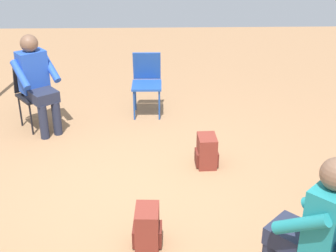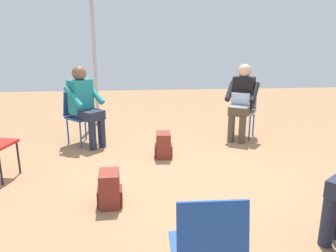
# 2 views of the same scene
# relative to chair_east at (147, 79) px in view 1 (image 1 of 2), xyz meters

# --- Properties ---
(ground_plane) EXTENTS (14.00, 14.00, 0.00)m
(ground_plane) POSITION_rel_chair_east_xyz_m (-2.02, 0.06, -0.50)
(ground_plane) COLOR #99704C
(chair_east) EXTENTS (0.44, 0.41, 0.85)m
(chair_east) POSITION_rel_chair_east_xyz_m (0.00, 0.00, 0.00)
(chair_east) COLOR #1E4799
(chair_east) RESTS_ON ground
(chair_northeast) EXTENTS (0.58, 0.57, 0.85)m
(chair_northeast) POSITION_rel_chair_east_xyz_m (-0.37, 1.47, 0.00)
(chair_northeast) COLOR black
(chair_northeast) RESTS_ON ground
(person_in_teal) EXTENTS (0.63, 0.63, 1.24)m
(person_in_teal) POSITION_rel_chair_east_xyz_m (-3.49, -1.20, 0.20)
(person_in_teal) COLOR #23283D
(person_in_teal) RESTS_ON ground
(person_in_blue) EXTENTS (0.63, 0.63, 1.24)m
(person_in_blue) POSITION_rel_chair_east_xyz_m (-0.50, 1.37, 0.20)
(person_in_blue) COLOR #23283D
(person_in_blue) RESTS_ON ground
(backpack_near_laptop_user) EXTENTS (0.29, 0.26, 0.36)m
(backpack_near_laptop_user) POSITION_rel_chair_east_xyz_m (-1.49, -0.69, -0.34)
(backpack_near_laptop_user) COLOR maroon
(backpack_near_laptop_user) RESTS_ON ground
(backpack_by_empty_chair) EXTENTS (0.29, 0.26, 0.36)m
(backpack_by_empty_chair) POSITION_rel_chair_east_xyz_m (-2.83, -0.04, -0.34)
(backpack_by_empty_chair) COLOR maroon
(backpack_by_empty_chair) RESTS_ON ground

